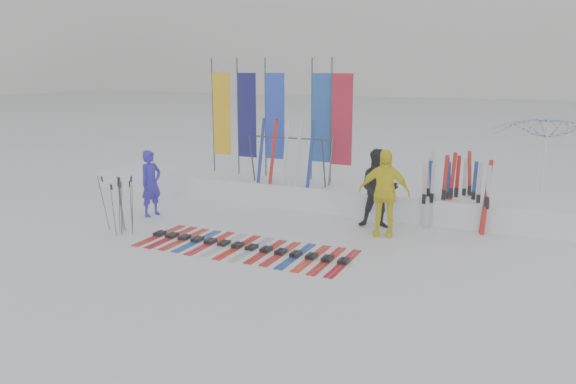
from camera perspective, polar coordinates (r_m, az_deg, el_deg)
The scene contains 11 objects.
ground at distance 10.70m, azimuth -4.61°, elevation -6.83°, with size 120.00×120.00×0.00m, color white.
snow_bank at distance 14.64m, azimuth 4.23°, elevation -0.28°, with size 14.00×1.60×0.60m, color white.
person_blue at distance 13.95m, azimuth -13.74°, elevation 0.86°, with size 0.59×0.38×1.61m, color #261EAF.
person_black at distance 12.69m, azimuth 9.20°, elevation 0.32°, with size 0.87×0.68×1.78m, color black.
person_yellow at distance 12.11m, azimuth 9.72°, elevation -0.07°, with size 1.10×0.46×1.88m, color #FFEC10.
tent_canopy at distance 14.93m, azimuth 24.61°, elevation 2.49°, with size 2.68×2.73×2.46m, color white.
ski_row at distance 11.30m, azimuth -4.44°, elevation -5.58°, with size 4.35×1.69×0.07m.
pole_cluster at distance 12.79m, azimuth -16.65°, elevation -1.30°, with size 0.86×0.59×1.25m.
feather_flags at distance 15.18m, azimuth -0.96°, elevation 7.64°, with size 4.26×0.27×3.20m.
ski_rack at distance 14.42m, azimuth 0.30°, elevation 3.94°, with size 2.04×0.80×1.23m.
upright_skis at distance 13.24m, azimuth 16.60°, elevation -0.04°, with size 1.46×1.09×1.69m.
Camera 1 is at (5.01, -8.77, 3.55)m, focal length 35.00 mm.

